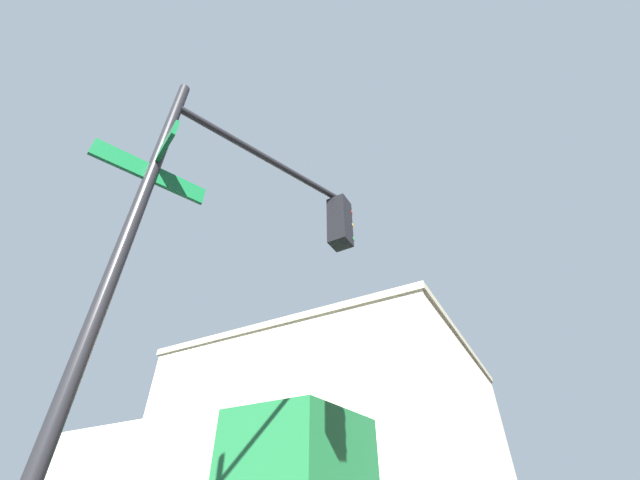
# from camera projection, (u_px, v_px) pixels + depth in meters

# --- Properties ---
(traffic_signal_near) EXTENTS (1.52, 3.12, 5.81)m
(traffic_signal_near) POSITION_uv_depth(u_px,v_px,m) (250.00, 233.00, 4.14)
(traffic_signal_near) COLOR black
(traffic_signal_near) RESTS_ON ground_plane
(building_stucco) EXTENTS (19.34, 19.36, 10.85)m
(building_stucco) POSITION_uv_depth(u_px,v_px,m) (344.00, 443.00, 25.79)
(building_stucco) COLOR beige
(building_stucco) RESTS_ON ground_plane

